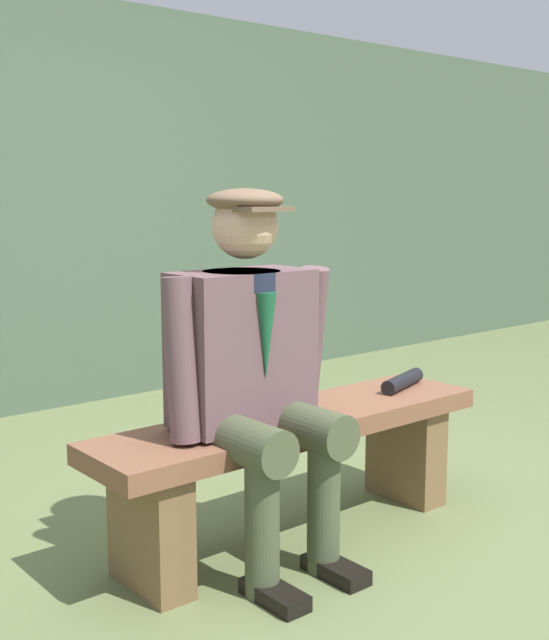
# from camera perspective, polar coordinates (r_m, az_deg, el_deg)

# --- Properties ---
(ground_plane) EXTENTS (30.00, 30.00, 0.00)m
(ground_plane) POSITION_cam_1_polar(r_m,az_deg,el_deg) (3.10, 1.40, -14.95)
(ground_plane) COLOR #626F43
(bench) EXTENTS (1.58, 0.39, 0.47)m
(bench) POSITION_cam_1_polar(r_m,az_deg,el_deg) (2.98, 1.42, -9.16)
(bench) COLOR brown
(bench) RESTS_ON ground
(seated_man) EXTENTS (0.64, 0.58, 1.27)m
(seated_man) POSITION_cam_1_polar(r_m,az_deg,el_deg) (2.69, -1.51, -2.93)
(seated_man) COLOR brown
(seated_man) RESTS_ON ground
(rolled_magazine) EXTENTS (0.30, 0.15, 0.06)m
(rolled_magazine) POSITION_cam_1_polar(r_m,az_deg,el_deg) (3.34, 8.99, -4.27)
(rolled_magazine) COLOR black
(rolled_magazine) RESTS_ON bench
(stadium_wall) EXTENTS (12.00, 0.24, 2.37)m
(stadium_wall) POSITION_cam_1_polar(r_m,az_deg,el_deg) (4.89, -17.48, 7.70)
(stadium_wall) COLOR #475B46
(stadium_wall) RESTS_ON ground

